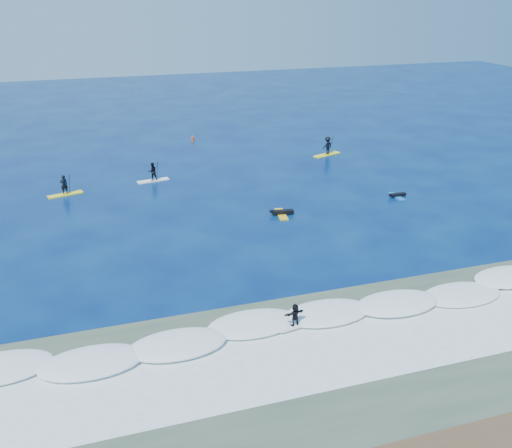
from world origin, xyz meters
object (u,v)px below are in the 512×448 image
object	(u,v)px
sup_paddler_left	(65,188)
prone_paddler_far	(397,196)
sup_paddler_center	(153,173)
marker_buoy	(193,138)
prone_paddler_near	(282,213)
sup_paddler_right	(327,147)
wave_surfer	(295,316)

from	to	relation	value
sup_paddler_left	prone_paddler_far	bearing A→B (deg)	-34.55
sup_paddler_center	sup_paddler_left	bearing A→B (deg)	-177.90
sup_paddler_left	marker_buoy	distance (m)	19.71
prone_paddler_far	marker_buoy	size ratio (longest dim) A/B	2.67
prone_paddler_near	prone_paddler_far	xyz separation A→B (m)	(10.37, 0.77, -0.03)
sup_paddler_left	sup_paddler_right	bearing A→B (deg)	-5.88
prone_paddler_far	marker_buoy	distance (m)	26.00
marker_buoy	prone_paddler_near	bearing A→B (deg)	-85.65
sup_paddler_right	prone_paddler_near	bearing A→B (deg)	-146.01
wave_surfer	marker_buoy	size ratio (longest dim) A/B	2.50
sup_paddler_right	marker_buoy	xyz separation A→B (m)	(-11.94, 9.67, -0.54)
sup_paddler_center	marker_buoy	xyz separation A→B (m)	(6.28, 12.68, -0.41)
sup_paddler_right	sup_paddler_center	bearing A→B (deg)	169.14
sup_paddler_right	prone_paddler_far	world-z (taller)	sup_paddler_right
sup_paddler_center	prone_paddler_near	bearing A→B (deg)	-62.58
prone_paddler_near	wave_surfer	size ratio (longest dim) A/B	1.32
prone_paddler_far	marker_buoy	world-z (taller)	marker_buoy
wave_surfer	sup_paddler_center	bearing A→B (deg)	87.44
sup_paddler_right	prone_paddler_near	size ratio (longest dim) A/B	1.34
prone_paddler_near	sup_paddler_center	bearing A→B (deg)	44.77
sup_paddler_left	sup_paddler_center	distance (m)	7.61
sup_paddler_center	prone_paddler_near	size ratio (longest dim) A/B	1.19
sup_paddler_right	prone_paddler_far	size ratio (longest dim) A/B	1.65
sup_paddler_left	marker_buoy	size ratio (longest dim) A/B	3.98
marker_buoy	prone_paddler_far	bearing A→B (deg)	-62.07
sup_paddler_center	wave_surfer	size ratio (longest dim) A/B	1.57
prone_paddler_near	marker_buoy	bearing A→B (deg)	12.96
sup_paddler_left	prone_paddler_near	world-z (taller)	sup_paddler_left
sup_paddler_center	sup_paddler_right	xyz separation A→B (m)	(18.22, 3.01, 0.13)
prone_paddler_near	sup_paddler_right	bearing A→B (deg)	-27.16
marker_buoy	sup_paddler_center	bearing A→B (deg)	-116.34
sup_paddler_left	prone_paddler_far	world-z (taller)	sup_paddler_left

